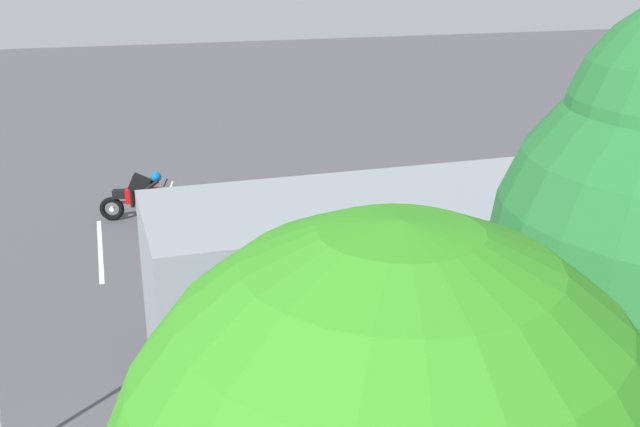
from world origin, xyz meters
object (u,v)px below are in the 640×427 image
(spectator_left, at_px, (448,257))
(tour_bus, at_px, (521,285))
(spectator_right, at_px, (348,267))
(stunt_motorcycle, at_px, (142,196))
(spectator_far_left, at_px, (502,257))
(spectator_centre, at_px, (409,273))
(parked_motorcycle_silver, at_px, (575,286))

(spectator_left, bearing_deg, tour_bus, 89.32)
(spectator_right, relative_size, stunt_motorcycle, 0.89)
(spectator_far_left, bearing_deg, stunt_motorcycle, -47.73)
(stunt_motorcycle, bearing_deg, spectator_right, 115.74)
(spectator_left, height_order, spectator_right, spectator_left)
(spectator_right, bearing_deg, spectator_centre, 161.64)
(spectator_right, xyz_separation_m, stunt_motorcycle, (3.16, -6.55, -0.47))
(spectator_right, bearing_deg, stunt_motorcycle, -64.26)
(spectator_right, relative_size, parked_motorcycle_silver, 0.88)
(tour_bus, distance_m, spectator_centre, 2.48)
(spectator_far_left, distance_m, stunt_motorcycle, 9.06)
(spectator_left, distance_m, spectator_centre, 0.90)
(parked_motorcycle_silver, relative_size, stunt_motorcycle, 1.00)
(tour_bus, height_order, parked_motorcycle_silver, tour_bus)
(spectator_right, distance_m, parked_motorcycle_silver, 4.28)
(stunt_motorcycle, bearing_deg, spectator_far_left, 132.27)
(spectator_right, xyz_separation_m, parked_motorcycle_silver, (-4.19, 0.69, -0.60))
(spectator_far_left, distance_m, parked_motorcycle_silver, 1.46)
(spectator_left, distance_m, stunt_motorcycle, 8.34)
(spectator_right, bearing_deg, tour_bus, 125.59)
(stunt_motorcycle, bearing_deg, tour_bus, 118.73)
(spectator_far_left, relative_size, spectator_left, 0.93)
(stunt_motorcycle, bearing_deg, spectator_centre, 121.25)
(stunt_motorcycle, bearing_deg, parked_motorcycle_silver, 135.41)
(tour_bus, distance_m, stunt_motorcycle, 10.46)
(tour_bus, relative_size, spectator_right, 6.00)
(spectator_left, distance_m, spectator_right, 1.88)
(spectator_centre, bearing_deg, spectator_right, -18.36)
(spectator_far_left, xyz_separation_m, parked_motorcycle_silver, (-1.25, 0.54, -0.51))
(tour_bus, distance_m, spectator_right, 3.23)
(spectator_far_left, height_order, spectator_left, spectator_left)
(tour_bus, height_order, spectator_right, tour_bus)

